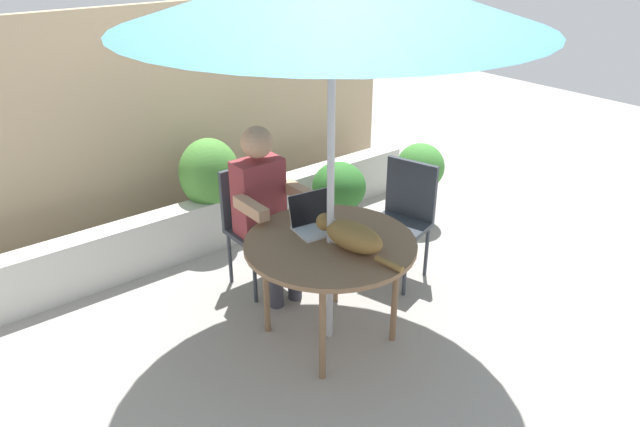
# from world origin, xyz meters

# --- Properties ---
(ground_plane) EXTENTS (14.00, 14.00, 0.00)m
(ground_plane) POSITION_xyz_m (0.00, 0.00, 0.00)
(ground_plane) COLOR gray
(fence_back) EXTENTS (4.58, 0.08, 1.89)m
(fence_back) POSITION_xyz_m (0.00, 2.14, 0.94)
(fence_back) COLOR tan
(fence_back) RESTS_ON ground
(planter_wall_low) EXTENTS (4.12, 0.20, 0.43)m
(planter_wall_low) POSITION_xyz_m (0.00, 1.54, 0.21)
(planter_wall_low) COLOR beige
(planter_wall_low) RESTS_ON ground
(patio_table) EXTENTS (1.06, 1.06, 0.70)m
(patio_table) POSITION_xyz_m (0.00, 0.00, 0.65)
(patio_table) COLOR brown
(patio_table) RESTS_ON ground
(chair_occupied) EXTENTS (0.40, 0.40, 0.89)m
(chair_occupied) POSITION_xyz_m (0.00, 0.88, 0.52)
(chair_occupied) COLOR #33383F
(chair_occupied) RESTS_ON ground
(chair_empty) EXTENTS (0.50, 0.50, 0.89)m
(chair_empty) POSITION_xyz_m (0.92, 0.27, 0.52)
(chair_empty) COLOR #33383F
(chair_empty) RESTS_ON ground
(person_seated) EXTENTS (0.48, 0.48, 1.23)m
(person_seated) POSITION_xyz_m (0.00, 0.72, 0.69)
(person_seated) COLOR maroon
(person_seated) RESTS_ON ground
(laptop) EXTENTS (0.33, 0.29, 0.21)m
(laptop) POSITION_xyz_m (0.05, 0.21, 0.77)
(laptop) COLOR silver
(laptop) RESTS_ON patio_table
(cat) EXTENTS (0.25, 0.65, 0.17)m
(cat) POSITION_xyz_m (0.04, -0.14, 0.79)
(cat) COLOR olive
(cat) RESTS_ON patio_table
(potted_plant_near_fence) EXTENTS (0.46, 0.46, 0.65)m
(potted_plant_near_fence) POSITION_xyz_m (0.97, 1.07, 0.36)
(potted_plant_near_fence) COLOR #595654
(potted_plant_near_fence) RESTS_ON ground
(potted_plant_by_chair) EXTENTS (0.42, 0.42, 0.73)m
(potted_plant_by_chair) POSITION_xyz_m (1.68, 0.82, 0.41)
(potted_plant_by_chair) COLOR #595654
(potted_plant_by_chair) RESTS_ON ground
(potted_plant_corner) EXTENTS (0.49, 0.49, 0.91)m
(potted_plant_corner) POSITION_xyz_m (0.06, 1.62, 0.51)
(potted_plant_corner) COLOR #33383D
(potted_plant_corner) RESTS_ON ground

